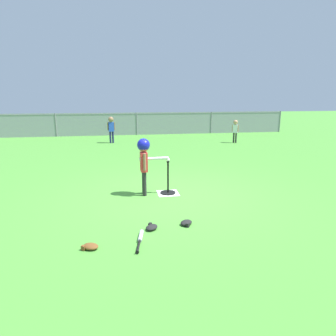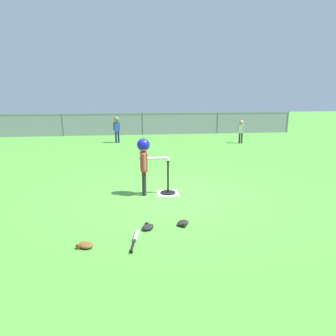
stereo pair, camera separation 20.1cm
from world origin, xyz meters
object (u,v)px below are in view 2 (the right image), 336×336
batting_tee (168,188)px  fielder_deep_center (117,126)px  spare_bat_silver (136,238)px  glove_near_bats (148,227)px  batter_child (144,155)px  fielder_deep_left (241,128)px  glove_tossed_aside (85,245)px  baseball_on_tee (168,160)px  glove_by_plate (183,223)px

batting_tee → fielder_deep_center: bearing=99.9°
spare_bat_silver → glove_near_bats: size_ratio=2.28×
batter_child → spare_bat_silver: batter_child is taller
fielder_deep_left → fielder_deep_center: bearing=170.9°
batter_child → glove_tossed_aside: (-0.94, -2.14, -0.81)m
fielder_deep_center → fielder_deep_left: fielder_deep_center is taller
baseball_on_tee → glove_near_bats: size_ratio=0.27×
glove_tossed_aside → batting_tee: bearing=56.4°
batting_tee → fielder_deep_left: bearing=57.6°
fielder_deep_left → glove_by_plate: 8.90m
baseball_on_tee → fielder_deep_center: 7.27m
batting_tee → glove_by_plate: bearing=-89.2°
spare_bat_silver → glove_near_bats: 0.38m
glove_near_bats → glove_tossed_aside: same height
batting_tee → glove_near_bats: bearing=-107.9°
fielder_deep_center → glove_by_plate: (1.27, -8.77, -0.69)m
fielder_deep_left → spare_bat_silver: fielder_deep_left is taller
fielder_deep_left → glove_tossed_aside: (-5.44, -8.47, -0.60)m
baseball_on_tee → spare_bat_silver: (-0.74, -2.01, -0.70)m
fielder_deep_left → spare_bat_silver: 9.61m
fielder_deep_center → glove_tossed_aside: bearing=-91.1°
spare_bat_silver → baseball_on_tee: bearing=69.7°
batting_tee → glove_by_plate: size_ratio=2.56×
fielder_deep_center → glove_tossed_aside: fielder_deep_center is taller
batter_child → glove_near_bats: 1.86m
batting_tee → fielder_deep_left: 7.50m
baseball_on_tee → spare_bat_silver: bearing=-110.3°
spare_bat_silver → glove_near_bats: glove_near_bats is taller
spare_bat_silver → fielder_deep_left: bearing=60.3°
fielder_deep_center → glove_near_bats: 8.90m
batter_child → glove_near_bats: size_ratio=4.34×
spare_bat_silver → glove_near_bats: bearing=58.4°
baseball_on_tee → spare_bat_silver: baseball_on_tee is taller
fielder_deep_center → fielder_deep_left: bearing=-9.1°
baseball_on_tee → fielder_deep_center: fielder_deep_center is taller
glove_by_plate → fielder_deep_center: bearing=98.3°
batter_child → fielder_deep_center: batter_child is taller
glove_by_plate → glove_tossed_aside: (-1.45, -0.54, 0.00)m
spare_bat_silver → glove_by_plate: 0.86m
batting_tee → baseball_on_tee: 0.62m
batting_tee → batter_child: 0.88m
batting_tee → spare_bat_silver: (-0.74, -2.01, -0.08)m
fielder_deep_left → batter_child: bearing=-125.4°
fielder_deep_left → spare_bat_silver: (-4.76, -8.33, -0.60)m
fielder_deep_center → fielder_deep_left: (5.26, -0.84, -0.09)m
glove_near_bats → fielder_deep_center: bearing=94.6°
baseball_on_tee → spare_bat_silver: size_ratio=0.12×
glove_tossed_aside → fielder_deep_center: bearing=88.9°
glove_by_plate → glove_near_bats: bearing=-172.7°
batter_child → spare_bat_silver: size_ratio=1.91×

